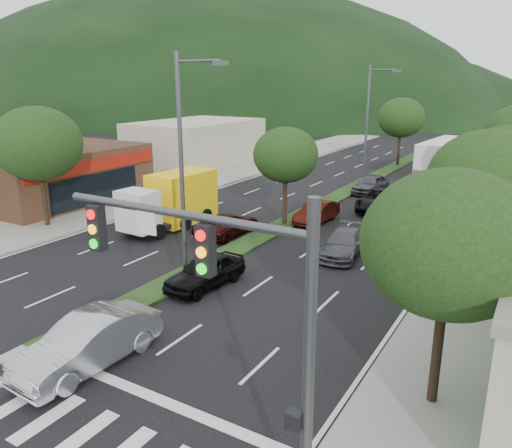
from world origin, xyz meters
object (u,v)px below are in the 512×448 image
Objects in this scene: tree_r_c at (507,161)px; streetlight_mid at (369,119)px; car_queue_f at (428,173)px; tree_r_b at (489,182)px; car_queue_b at (344,243)px; car_queue_e at (371,184)px; tree_r_a at (449,244)px; suv_maroon at (227,224)px; tree_med_near at (286,155)px; car_queue_a at (205,272)px; car_queue_c at (317,212)px; box_truck at (174,202)px; sedan_silver at (89,342)px; streetlight_near at (185,158)px; traffic_signal at (236,305)px; tree_med_far at (401,118)px; car_queue_d at (380,200)px; motorhome at (443,158)px; tree_l_a at (38,144)px.

streetlight_mid is (-11.79, 13.00, 0.84)m from tree_r_c.
tree_r_b is at bearing -80.40° from car_queue_f.
car_queue_e is at bearing 96.61° from car_queue_b.
tree_r_a is 17.89m from suv_maroon.
car_queue_a is at bearing -81.86° from tree_med_near.
car_queue_c is 0.60× the size of box_truck.
tree_r_b is at bearing -27.41° from car_queue_b.
sedan_silver is 14.47m from car_queue_b.
streetlight_near reaches higher than tree_r_c.
streetlight_mid reaches higher than car_queue_b.
car_queue_a is 0.61× the size of box_truck.
traffic_signal is at bearing -71.95° from car_queue_e.
tree_r_a is 19.23m from car_queue_c.
streetlight_mid is at bearing 119.32° from tree_r_b.
suv_maroon is (-13.94, -5.61, -4.11)m from tree_r_c.
car_queue_a is (-10.50, 3.52, -4.11)m from tree_r_a.
tree_med_far is 20.25m from car_queue_d.
traffic_signal is 1.06× the size of tree_r_a.
tree_med_near reaches higher than sedan_silver.
car_queue_c is at bearing 109.64° from traffic_signal.
streetlight_near is 1.06× the size of motorhome.
tree_r_c is at bearing -38.31° from car_queue_e.
traffic_signal is at bearing 124.99° from suv_maroon.
streetlight_mid is (0.00, 25.00, 0.00)m from streetlight_near.
traffic_signal is 1.52× the size of suv_maroon.
streetlight_near is 8.36m from suv_maroon.
car_queue_c is at bearing 144.23° from tree_r_b.
tree_med_far is 30.22m from car_queue_b.
tree_r_c is (0.00, 8.00, -0.29)m from tree_r_b.
car_queue_d is at bearing 100.70° from traffic_signal.
car_queue_d is (2.01, 24.17, -0.07)m from sedan_silver.
sedan_silver is 1.20× the size of car_queue_a.
car_queue_d is (3.88, 16.63, -4.83)m from streetlight_near.
traffic_signal is at bearing -78.78° from tree_med_far.
tree_med_far is 1.36× the size of car_queue_f.
traffic_signal is at bearing -67.26° from car_queue_c.
tree_r_b is 26.52m from car_queue_f.
tree_r_b is 1.07× the size of tree_r_c.
car_queue_d is at bearing -78.09° from tree_med_far.
suv_maroon is (-13.94, 2.39, -4.40)m from tree_r_b.
tree_r_c is at bearing 9.46° from tree_med_near.
tree_med_near is at bearing -93.70° from car_queue_e.
box_truck is (-7.59, -15.39, 0.81)m from car_queue_e.
tree_l_a is 14.91m from car_queue_a.
traffic_signal reaches higher than suv_maroon.
streetlight_near is 1.47× the size of box_truck.
tree_r_c is at bearing -73.46° from car_queue_f.
motorhome is at bearing 82.94° from car_queue_b.
tree_r_c is (0.00, 16.00, -0.07)m from tree_r_a.
car_queue_b is 1.03× the size of car_queue_e.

